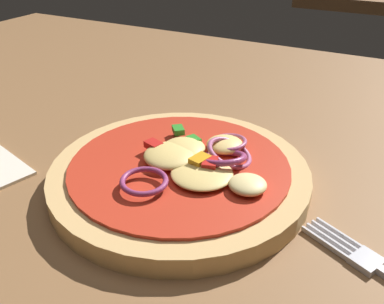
{
  "coord_description": "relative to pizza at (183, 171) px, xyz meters",
  "views": [
    {
      "loc": [
        0.2,
        -0.26,
        0.24
      ],
      "look_at": [
        0.05,
        0.02,
        0.06
      ],
      "focal_mm": 38.6,
      "sensor_mm": 36.0,
      "label": 1
    }
  ],
  "objects": [
    {
      "name": "pizza",
      "position": [
        0.0,
        0.0,
        0.0
      ],
      "size": [
        0.22,
        0.22,
        0.04
      ],
      "color": "tan",
      "rests_on": "dining_table"
    },
    {
      "name": "dining_table",
      "position": [
        -0.05,
        -0.0,
        -0.03
      ],
      "size": [
        1.23,
        0.94,
        0.04
      ],
      "color": "brown",
      "rests_on": "ground"
    }
  ]
}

